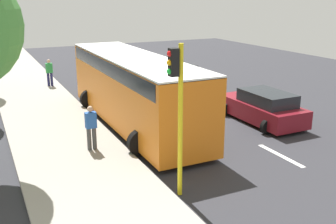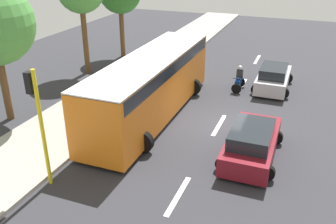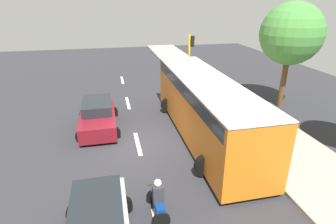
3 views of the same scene
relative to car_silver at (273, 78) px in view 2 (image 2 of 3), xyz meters
The scene contains 13 objects.
ground_plane 6.36m from the car_silver, 73.15° to the left, with size 40.00×60.00×0.10m, color #2D2D33.
sidewalk 10.72m from the car_silver, 34.39° to the left, with size 4.00×60.00×0.15m, color #9E998E.
lane_stripe_far_north 6.27m from the car_silver, 72.91° to the right, with size 0.20×2.40×0.01m, color white.
lane_stripe_north 1.96m from the car_silver, ahead, with size 0.20×2.40×0.01m, color white.
lane_stripe_mid 6.35m from the car_silver, 73.15° to the left, with size 0.20×2.40×0.01m, color white.
lane_stripe_south 12.20m from the car_silver, 81.36° to the left, with size 0.20×2.40×0.01m, color white.
car_silver is the anchor object (origin of this frame).
car_maroon 8.48m from the car_silver, 90.85° to the left, with size 2.32×4.51×1.52m.
city_bus 8.31m from the car_silver, 49.08° to the left, with size 3.20×11.00×3.16m.
motorcycle 2.13m from the car_silver, 25.26° to the left, with size 0.60×1.30×1.53m.
pedestrian_near_signal 8.10m from the car_silver, 21.84° to the right, with size 0.40×0.24×1.69m.
pedestrian_by_tree 11.88m from the car_silver, 47.33° to the left, with size 0.40×0.24×1.69m.
traffic_light_corner 14.83m from the car_silver, 62.92° to the left, with size 0.49×0.24×4.50m.
Camera 2 is at (-3.55, 16.11, 8.29)m, focal length 39.37 mm.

